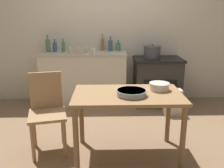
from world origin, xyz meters
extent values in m
plane|color=#896B4C|center=(0.00, 0.00, 0.00)|extent=(14.00, 14.00, 0.00)
cube|color=beige|center=(0.00, 1.58, 1.27)|extent=(8.00, 0.07, 2.55)
cube|color=beige|center=(-0.46, 1.31, 0.44)|extent=(1.43, 0.49, 0.87)
cube|color=#B6AD9C|center=(-0.46, 1.31, 0.89)|extent=(1.46, 0.52, 0.03)
cube|color=#2D2B28|center=(0.80, 1.27, 0.38)|extent=(0.76, 0.57, 0.77)
cube|color=black|center=(0.80, 1.27, 0.79)|extent=(0.80, 0.61, 0.04)
cube|color=black|center=(0.80, 0.98, 0.34)|extent=(0.53, 0.01, 0.32)
cube|color=#997047|center=(0.14, -0.38, 0.71)|extent=(1.14, 0.68, 0.03)
cylinder|color=olive|center=(-0.38, -0.68, 0.35)|extent=(0.06, 0.06, 0.69)
cylinder|color=olive|center=(0.67, -0.68, 0.35)|extent=(0.06, 0.06, 0.69)
cylinder|color=olive|center=(-0.38, -0.09, 0.35)|extent=(0.06, 0.06, 0.69)
cylinder|color=olive|center=(0.67, -0.09, 0.35)|extent=(0.06, 0.06, 0.69)
cube|color=#A87F56|center=(-0.74, -0.30, 0.45)|extent=(0.48, 0.48, 0.03)
cube|color=#A87F56|center=(-0.78, -0.12, 0.68)|extent=(0.36, 0.11, 0.43)
cylinder|color=#A87F56|center=(-0.86, -0.49, 0.22)|extent=(0.04, 0.04, 0.44)
cylinder|color=#A87F56|center=(-0.54, -0.42, 0.22)|extent=(0.04, 0.04, 0.44)
cylinder|color=#A87F56|center=(-0.93, -0.17, 0.22)|extent=(0.04, 0.04, 0.44)
cylinder|color=#A87F56|center=(-0.61, -0.10, 0.22)|extent=(0.04, 0.04, 0.44)
cube|color=beige|center=(0.95, 0.77, 0.20)|extent=(0.27, 0.19, 0.41)
cylinder|color=#4C4C51|center=(0.69, 1.25, 0.90)|extent=(0.28, 0.28, 0.19)
cylinder|color=#4C4C51|center=(0.69, 1.25, 1.00)|extent=(0.29, 0.29, 0.02)
sphere|color=black|center=(0.69, 1.25, 1.02)|extent=(0.02, 0.02, 0.02)
cylinder|color=silver|center=(0.50, -0.28, 0.77)|extent=(0.20, 0.20, 0.08)
cylinder|color=beige|center=(0.50, -0.28, 0.80)|extent=(0.22, 0.22, 0.01)
cylinder|color=#93A8B2|center=(0.17, -0.46, 0.76)|extent=(0.29, 0.29, 0.06)
cylinder|color=#8597A0|center=(0.17, -0.46, 0.78)|extent=(0.31, 0.31, 0.01)
cylinder|color=#517F5B|center=(-0.79, 1.36, 0.98)|extent=(0.06, 0.06, 0.16)
cylinder|color=#517F5B|center=(-0.79, 1.36, 1.10)|extent=(0.02, 0.02, 0.06)
cylinder|color=#517F5B|center=(-1.06, 1.38, 1.01)|extent=(0.08, 0.08, 0.21)
cylinder|color=#517F5B|center=(-1.06, 1.38, 1.15)|extent=(0.03, 0.03, 0.08)
cylinder|color=#3D5675|center=(0.00, 1.42, 0.99)|extent=(0.07, 0.07, 0.18)
cylinder|color=#3D5675|center=(0.00, 1.42, 1.12)|extent=(0.03, 0.03, 0.07)
cylinder|color=#3D5675|center=(-0.94, 1.35, 0.98)|extent=(0.07, 0.07, 0.15)
cylinder|color=#3D5675|center=(-0.94, 1.35, 1.09)|extent=(0.03, 0.03, 0.06)
cylinder|color=olive|center=(-0.14, 1.47, 1.01)|extent=(0.06, 0.06, 0.20)
cylinder|color=olive|center=(-0.14, 1.47, 1.15)|extent=(0.02, 0.02, 0.08)
cylinder|color=#517F5B|center=(0.13, 1.45, 0.97)|extent=(0.08, 0.08, 0.13)
cylinder|color=#517F5B|center=(0.13, 1.45, 1.06)|extent=(0.03, 0.03, 0.05)
cylinder|color=beige|center=(-0.39, 1.24, 0.95)|extent=(0.08, 0.08, 0.09)
cylinder|color=silver|center=(-0.27, 1.14, 0.95)|extent=(0.07, 0.07, 0.08)
cylinder|color=beige|center=(-0.52, 1.19, 0.95)|extent=(0.08, 0.08, 0.10)
cylinder|color=beige|center=(-0.66, 1.19, 0.95)|extent=(0.07, 0.07, 0.10)
camera|label=1|loc=(-0.09, -2.86, 1.54)|focal=40.00mm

